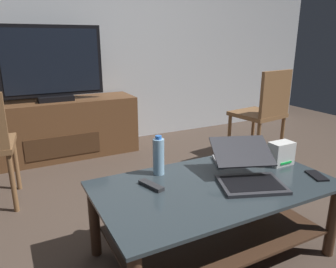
# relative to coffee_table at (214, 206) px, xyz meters

# --- Properties ---
(ground_plane) EXTENTS (7.68, 7.68, 0.00)m
(ground_plane) POSITION_rel_coffee_table_xyz_m (-0.05, 0.10, -0.31)
(ground_plane) COLOR #4C3D33
(back_wall) EXTENTS (6.40, 0.12, 2.80)m
(back_wall) POSITION_rel_coffee_table_xyz_m (-0.05, 2.39, 1.09)
(back_wall) COLOR silver
(back_wall) RESTS_ON ground
(coffee_table) EXTENTS (1.29, 0.72, 0.45)m
(coffee_table) POSITION_rel_coffee_table_xyz_m (0.00, 0.00, 0.00)
(coffee_table) COLOR #2D383D
(coffee_table) RESTS_ON ground
(media_cabinet) EXTENTS (1.60, 0.47, 0.60)m
(media_cabinet) POSITION_rel_coffee_table_xyz_m (-0.50, 2.07, -0.01)
(media_cabinet) COLOR brown
(media_cabinet) RESTS_ON ground
(television) EXTENTS (0.97, 0.20, 0.73)m
(television) POSITION_rel_coffee_table_xyz_m (-0.50, 2.04, 0.64)
(television) COLOR black
(television) RESTS_ON media_cabinet
(dining_chair) EXTENTS (0.50, 0.50, 0.91)m
(dining_chair) POSITION_rel_coffee_table_xyz_m (1.34, 1.05, 0.21)
(dining_chair) COLOR brown
(dining_chair) RESTS_ON ground
(laptop) EXTENTS (0.46, 0.51, 0.19)m
(laptop) POSITION_rel_coffee_table_xyz_m (0.18, -0.05, 0.20)
(laptop) COLOR #333338
(laptop) RESTS_ON coffee_table
(router_box) EXTENTS (0.15, 0.10, 0.14)m
(router_box) POSITION_rel_coffee_table_xyz_m (0.52, 0.04, 0.21)
(router_box) COLOR white
(router_box) RESTS_ON coffee_table
(water_bottle_near) EXTENTS (0.07, 0.07, 0.23)m
(water_bottle_near) POSITION_rel_coffee_table_xyz_m (-0.22, 0.26, 0.25)
(water_bottle_near) COLOR #99C6E5
(water_bottle_near) RESTS_ON coffee_table
(cell_phone) EXTENTS (0.12, 0.16, 0.01)m
(cell_phone) POSITION_rel_coffee_table_xyz_m (0.57, -0.19, 0.14)
(cell_phone) COLOR black
(cell_phone) RESTS_ON coffee_table
(tv_remote) EXTENTS (0.11, 0.16, 0.02)m
(tv_remote) POSITION_rel_coffee_table_xyz_m (0.20, 0.25, 0.15)
(tv_remote) COLOR #99999E
(tv_remote) RESTS_ON coffee_table
(soundbar_remote) EXTENTS (0.09, 0.17, 0.02)m
(soundbar_remote) POSITION_rel_coffee_table_xyz_m (-0.33, 0.12, 0.15)
(soundbar_remote) COLOR #2D2D30
(soundbar_remote) RESTS_ON coffee_table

